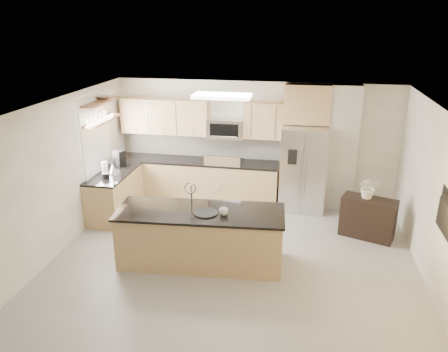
% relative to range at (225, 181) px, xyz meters
% --- Properties ---
extents(floor, '(6.50, 6.50, 0.00)m').
position_rel_range_xyz_m(floor, '(0.60, -2.92, -0.47)').
color(floor, '#AAA6A2').
rests_on(floor, ground).
extents(ceiling, '(6.00, 6.50, 0.02)m').
position_rel_range_xyz_m(ceiling, '(0.60, -2.92, 2.13)').
color(ceiling, white).
rests_on(ceiling, wall_back).
extents(wall_back, '(6.00, 0.02, 2.60)m').
position_rel_range_xyz_m(wall_back, '(0.60, 0.33, 0.83)').
color(wall_back, white).
rests_on(wall_back, floor).
extents(wall_left, '(0.02, 6.50, 2.60)m').
position_rel_range_xyz_m(wall_left, '(-2.40, -2.92, 0.83)').
color(wall_left, white).
rests_on(wall_left, floor).
extents(wall_right, '(0.02, 6.50, 2.60)m').
position_rel_range_xyz_m(wall_right, '(3.60, -2.92, 0.83)').
color(wall_right, white).
rests_on(wall_right, floor).
extents(back_counter, '(3.55, 0.66, 1.44)m').
position_rel_range_xyz_m(back_counter, '(-0.63, 0.01, -0.00)').
color(back_counter, tan).
rests_on(back_counter, floor).
extents(left_counter, '(0.66, 1.50, 0.92)m').
position_rel_range_xyz_m(left_counter, '(-2.07, -1.07, -0.01)').
color(left_counter, tan).
rests_on(left_counter, floor).
extents(range, '(0.76, 0.64, 1.14)m').
position_rel_range_xyz_m(range, '(0.00, 0.00, 0.00)').
color(range, black).
rests_on(range, floor).
extents(upper_cabinets, '(3.50, 0.33, 0.75)m').
position_rel_range_xyz_m(upper_cabinets, '(-0.70, 0.16, 1.35)').
color(upper_cabinets, tan).
rests_on(upper_cabinets, wall_back).
extents(microwave, '(0.76, 0.40, 0.40)m').
position_rel_range_xyz_m(microwave, '(0.00, 0.12, 1.16)').
color(microwave, silver).
rests_on(microwave, upper_cabinets).
extents(refrigerator, '(0.92, 0.78, 1.78)m').
position_rel_range_xyz_m(refrigerator, '(1.66, -0.05, 0.42)').
color(refrigerator, silver).
rests_on(refrigerator, floor).
extents(partition_column, '(0.60, 0.30, 2.60)m').
position_rel_range_xyz_m(partition_column, '(2.42, 0.18, 0.83)').
color(partition_column, beige).
rests_on(partition_column, floor).
extents(window, '(0.04, 1.15, 1.65)m').
position_rel_range_xyz_m(window, '(-2.38, -1.07, 1.18)').
color(window, white).
rests_on(window, wall_left).
extents(shelf_lower, '(0.30, 1.20, 0.04)m').
position_rel_range_xyz_m(shelf_lower, '(-2.25, -0.97, 1.48)').
color(shelf_lower, brown).
rests_on(shelf_lower, wall_left).
extents(shelf_upper, '(0.30, 1.20, 0.04)m').
position_rel_range_xyz_m(shelf_upper, '(-2.25, -0.97, 1.85)').
color(shelf_upper, brown).
rests_on(shelf_upper, wall_left).
extents(ceiling_fixture, '(1.00, 0.50, 0.06)m').
position_rel_range_xyz_m(ceiling_fixture, '(0.20, -1.32, 2.09)').
color(ceiling_fixture, white).
rests_on(ceiling_fixture, ceiling).
extents(island, '(2.75, 1.16, 1.35)m').
position_rel_range_xyz_m(island, '(0.08, -2.55, -0.01)').
color(island, tan).
rests_on(island, floor).
extents(credenza, '(1.03, 0.70, 0.76)m').
position_rel_range_xyz_m(credenza, '(2.88, -1.13, -0.09)').
color(credenza, black).
rests_on(credenza, floor).
extents(cup, '(0.19, 0.19, 0.11)m').
position_rel_range_xyz_m(cup, '(0.47, -2.63, 0.51)').
color(cup, white).
rests_on(cup, island).
extents(platter, '(0.47, 0.47, 0.02)m').
position_rel_range_xyz_m(platter, '(0.18, -2.63, 0.47)').
color(platter, black).
rests_on(platter, island).
extents(blender, '(0.14, 0.14, 0.33)m').
position_rel_range_xyz_m(blender, '(-2.08, -1.40, 0.59)').
color(blender, black).
rests_on(blender, left_counter).
extents(kettle, '(0.20, 0.20, 0.25)m').
position_rel_range_xyz_m(kettle, '(-2.02, -1.16, 0.56)').
color(kettle, silver).
rests_on(kettle, left_counter).
extents(coffee_maker, '(0.23, 0.25, 0.33)m').
position_rel_range_xyz_m(coffee_maker, '(-2.09, -0.67, 0.60)').
color(coffee_maker, black).
rests_on(coffee_maker, left_counter).
extents(bowl, '(0.47, 0.47, 0.09)m').
position_rel_range_xyz_m(bowl, '(-2.25, -0.82, 1.91)').
color(bowl, silver).
rests_on(bowl, shelf_upper).
extents(flower_vase, '(0.56, 0.49, 0.62)m').
position_rel_range_xyz_m(flower_vase, '(2.84, -1.09, 0.60)').
color(flower_vase, white).
rests_on(flower_vase, credenza).
extents(television, '(0.14, 1.08, 0.62)m').
position_rel_range_xyz_m(television, '(3.51, -3.12, 0.88)').
color(television, black).
rests_on(television, wall_right).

